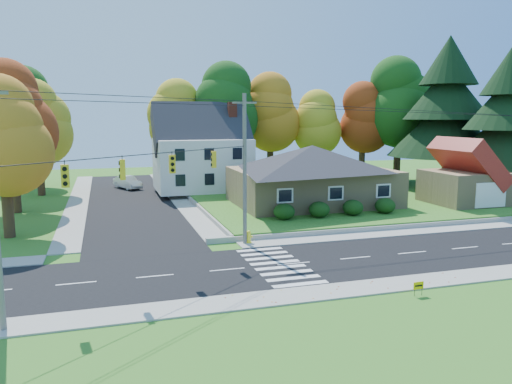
% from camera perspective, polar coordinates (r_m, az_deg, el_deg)
% --- Properties ---
extents(ground, '(120.00, 120.00, 0.00)m').
position_cam_1_polar(ground, '(29.49, 4.34, -8.18)').
color(ground, '#3D7923').
extents(road_main, '(90.00, 8.00, 0.02)m').
position_cam_1_polar(road_main, '(29.49, 4.34, -8.16)').
color(road_main, black).
rests_on(road_main, ground).
extents(road_cross, '(8.00, 44.00, 0.02)m').
position_cam_1_polar(road_cross, '(53.01, -14.26, -0.87)').
color(road_cross, black).
rests_on(road_cross, ground).
extents(sidewalk_north, '(90.00, 2.00, 0.08)m').
position_cam_1_polar(sidewalk_north, '(34.01, 1.26, -5.81)').
color(sidewalk_north, '#9C9A90').
rests_on(sidewalk_north, ground).
extents(sidewalk_south, '(90.00, 2.00, 0.08)m').
position_cam_1_polar(sidewalk_south, '(25.13, 8.57, -11.19)').
color(sidewalk_south, '#9C9A90').
rests_on(sidewalk_south, ground).
extents(lawn, '(30.00, 30.00, 0.50)m').
position_cam_1_polar(lawn, '(53.37, 9.15, -0.39)').
color(lawn, '#3D7923').
rests_on(lawn, ground).
extents(ranch_house, '(14.60, 10.60, 5.40)m').
position_cam_1_polar(ranch_house, '(46.38, 6.41, 2.07)').
color(ranch_house, tan).
rests_on(ranch_house, lawn).
extents(colonial_house, '(10.40, 8.40, 9.60)m').
position_cam_1_polar(colonial_house, '(55.40, -6.19, 4.51)').
color(colonial_house, silver).
rests_on(colonial_house, lawn).
extents(garage, '(7.30, 6.30, 4.60)m').
position_cam_1_polar(garage, '(50.43, 23.05, 1.48)').
color(garage, tan).
rests_on(garage, lawn).
extents(hedge_row, '(10.70, 1.70, 1.27)m').
position_cam_1_polar(hedge_row, '(40.92, 9.16, -1.87)').
color(hedge_row, '#163A10').
rests_on(hedge_row, lawn).
extents(traffic_infrastructure, '(38.10, 10.66, 10.00)m').
position_cam_1_polar(traffic_infrastructure, '(29.64, 3.23, 2.09)').
color(traffic_infrastructure, '#666059').
rests_on(traffic_infrastructure, ground).
extents(tree_lot_0, '(6.72, 6.72, 12.51)m').
position_cam_1_polar(tree_lot_0, '(60.85, -9.23, 8.32)').
color(tree_lot_0, '#3F2A19').
rests_on(tree_lot_0, lawn).
extents(tree_lot_1, '(7.84, 7.84, 14.60)m').
position_cam_1_polar(tree_lot_1, '(60.99, -3.46, 9.64)').
color(tree_lot_1, '#3F2A19').
rests_on(tree_lot_1, lawn).
extents(tree_lot_2, '(7.28, 7.28, 13.56)m').
position_cam_1_polar(tree_lot_2, '(63.62, 1.66, 9.03)').
color(tree_lot_2, '#3F2A19').
rests_on(tree_lot_2, lawn).
extents(tree_lot_3, '(6.16, 6.16, 11.47)m').
position_cam_1_polar(tree_lot_3, '(64.87, 7.01, 7.80)').
color(tree_lot_3, '#3F2A19').
rests_on(tree_lot_3, lawn).
extents(tree_lot_4, '(6.72, 6.72, 12.51)m').
position_cam_1_polar(tree_lot_4, '(66.65, 12.14, 8.26)').
color(tree_lot_4, '#3F2A19').
rests_on(tree_lot_4, lawn).
extents(tree_lot_5, '(8.40, 8.40, 15.64)m').
position_cam_1_polar(tree_lot_5, '(67.02, 16.07, 9.79)').
color(tree_lot_5, '#3F2A19').
rests_on(tree_lot_5, lawn).
extents(conifer_east_a, '(12.80, 12.80, 16.96)m').
position_cam_1_polar(conifer_east_a, '(61.04, 20.97, 8.89)').
color(conifer_east_a, '#3F2A19').
rests_on(conifer_east_a, lawn).
extents(conifer_east_b, '(11.20, 11.20, 14.84)m').
position_cam_1_polar(conifer_east_b, '(55.61, 26.82, 7.47)').
color(conifer_east_b, '#3F2A19').
rests_on(conifer_east_b, lawn).
extents(tree_west_0, '(6.16, 6.16, 11.47)m').
position_cam_1_polar(tree_west_0, '(38.87, -27.00, 5.69)').
color(tree_west_0, '#3F2A19').
rests_on(tree_west_0, ground).
extents(tree_west_1, '(7.28, 7.28, 13.56)m').
position_cam_1_polar(tree_west_1, '(48.87, -26.28, 7.68)').
color(tree_west_1, '#3F2A19').
rests_on(tree_west_1, ground).
extents(tree_west_2, '(6.72, 6.72, 12.51)m').
position_cam_1_polar(tree_west_2, '(58.65, -23.73, 7.21)').
color(tree_west_2, '#3F2A19').
rests_on(tree_west_2, ground).
extents(tree_west_3, '(7.84, 7.84, 14.60)m').
position_cam_1_polar(tree_west_3, '(66.83, -24.74, 8.36)').
color(tree_west_3, '#3F2A19').
rests_on(tree_west_3, ground).
extents(white_car, '(3.35, 4.81, 1.50)m').
position_cam_1_polar(white_car, '(61.12, -14.44, 1.07)').
color(white_car, silver).
rests_on(white_car, road_cross).
extents(fire_hydrant, '(0.53, 0.41, 0.92)m').
position_cam_1_polar(fire_hydrant, '(33.76, -0.84, -5.21)').
color(fire_hydrant, yellow).
rests_on(fire_hydrant, ground).
extents(yard_sign, '(0.56, 0.06, 0.70)m').
position_cam_1_polar(yard_sign, '(25.47, 18.08, -10.17)').
color(yard_sign, black).
rests_on(yard_sign, ground).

